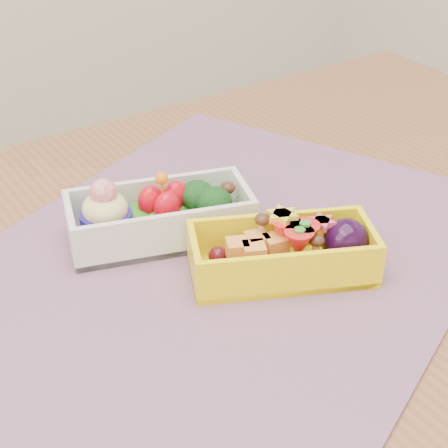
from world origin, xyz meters
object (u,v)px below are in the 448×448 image
table (231,357)px  bento_yellow (287,251)px  placemat (220,262)px  bento_white (159,216)px

table → bento_yellow: 0.14m
placemat → bento_yellow: bento_yellow is taller
placemat → bento_yellow: size_ratio=3.04×
bento_white → bento_yellow: (0.07, -0.12, -0.00)m
placemat → bento_white: (-0.03, 0.07, 0.03)m
bento_white → bento_yellow: size_ratio=1.06×
placemat → table: bearing=-102.3°
table → bento_white: 0.16m
placemat → bento_white: bento_white is taller
table → placemat: 0.10m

